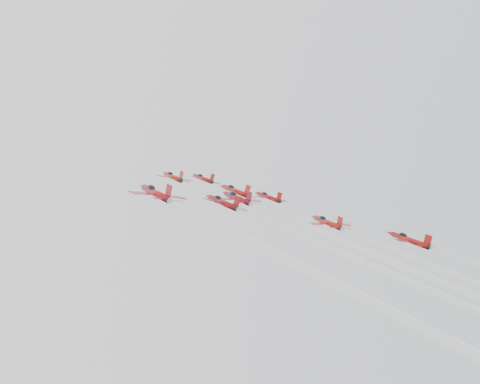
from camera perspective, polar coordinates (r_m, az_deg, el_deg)
jet_lead at (r=170.10m, az=-3.18°, el=1.18°), size 8.89×11.55×6.74m
jet_row2_left at (r=154.31m, az=-5.76°, el=1.32°), size 9.24×12.01×7.01m
jet_row2_center at (r=156.39m, az=-0.45°, el=0.14°), size 10.21×13.26×7.74m
jet_row2_right at (r=161.36m, az=2.43°, el=-0.41°), size 8.78×11.41×6.66m
jet_center at (r=99.80m, az=12.12°, el=-5.82°), size 10.04×96.90×51.88m
jet_rear_farleft at (r=70.19m, az=6.68°, el=-7.76°), size 10.54×101.71×54.45m
jet_rear_left at (r=86.28m, az=11.52°, el=-6.89°), size 9.54×92.06×49.29m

